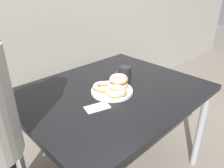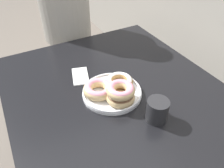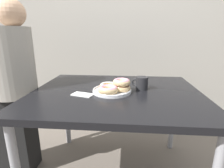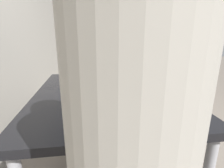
% 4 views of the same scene
% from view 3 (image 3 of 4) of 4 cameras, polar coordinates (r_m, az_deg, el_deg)
% --- Properties ---
extents(wall_back, '(8.00, 0.05, 2.60)m').
position_cam_3_polar(wall_back, '(2.12, 3.10, 20.09)').
color(wall_back, '#9E998E').
rests_on(wall_back, ground_plane).
extents(dining_table, '(1.21, 0.98, 0.75)m').
position_cam_3_polar(dining_table, '(1.29, 1.34, -5.14)').
color(dining_table, black).
rests_on(dining_table, ground_plane).
extents(donut_plate, '(0.29, 0.28, 0.10)m').
position_cam_3_polar(donut_plate, '(1.23, 0.59, -1.14)').
color(donut_plate, white).
rests_on(donut_plate, dining_table).
extents(coffee_mug, '(0.12, 0.09, 0.09)m').
position_cam_3_polar(coffee_mug, '(1.31, 9.65, 0.34)').
color(coffee_mug, '#232326').
rests_on(coffee_mug, dining_table).
extents(person_figure, '(0.36, 0.33, 1.38)m').
position_cam_3_polar(person_figure, '(1.56, -29.54, -1.22)').
color(person_figure, black).
rests_on(person_figure, ground_plane).
extents(napkin, '(0.16, 0.11, 0.01)m').
position_cam_3_polar(napkin, '(1.20, -9.63, -3.42)').
color(napkin, white).
rests_on(napkin, dining_table).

